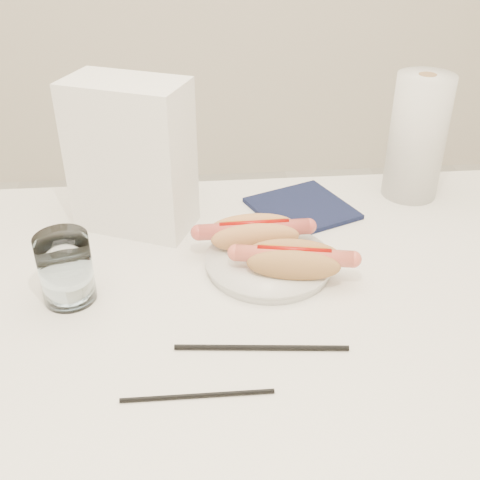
{
  "coord_description": "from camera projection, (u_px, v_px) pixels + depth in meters",
  "views": [
    {
      "loc": [
        -0.04,
        -0.74,
        1.31
      ],
      "look_at": [
        0.03,
        0.05,
        0.82
      ],
      "focal_mm": 44.28,
      "sensor_mm": 36.0,
      "label": 1
    }
  ],
  "objects": [
    {
      "name": "navy_napkin",
      "position": [
        302.0,
        208.0,
        1.15
      ],
      "size": [
        0.22,
        0.22,
        0.01
      ],
      "primitive_type": "cube",
      "rotation": [
        0.0,
        0.0,
        0.4
      ],
      "color": "black",
      "rests_on": "table"
    },
    {
      "name": "hotdog_right",
      "position": [
        294.0,
        260.0,
        0.93
      ],
      "size": [
        0.19,
        0.1,
        0.05
      ],
      "rotation": [
        0.0,
        0.0,
        -0.19
      ],
      "color": "#B88048",
      "rests_on": "plate"
    },
    {
      "name": "chopstick_near",
      "position": [
        198.0,
        396.0,
        0.74
      ],
      "size": [
        0.19,
        0.01,
        0.01
      ],
      "primitive_type": "cylinder",
      "rotation": [
        0.0,
        1.57,
        -0.01
      ],
      "color": "black",
      "rests_on": "table"
    },
    {
      "name": "water_glass",
      "position": [
        66.0,
        269.0,
        0.88
      ],
      "size": [
        0.08,
        0.08,
        0.11
      ],
      "primitive_type": "cylinder",
      "color": "white",
      "rests_on": "table"
    },
    {
      "name": "napkin_box",
      "position": [
        131.0,
        157.0,
        1.04
      ],
      "size": [
        0.23,
        0.18,
        0.27
      ],
      "primitive_type": "cube",
      "rotation": [
        0.0,
        0.0,
        -0.41
      ],
      "color": "white",
      "rests_on": "table"
    },
    {
      "name": "paper_towel_roll",
      "position": [
        417.0,
        137.0,
        1.15
      ],
      "size": [
        0.13,
        0.13,
        0.24
      ],
      "primitive_type": "cylinder",
      "rotation": [
        0.0,
        0.0,
        -0.23
      ],
      "color": "silver",
      "rests_on": "table"
    },
    {
      "name": "chopstick_far",
      "position": [
        261.0,
        348.0,
        0.81
      ],
      "size": [
        0.24,
        0.03,
        0.01
      ],
      "primitive_type": "cylinder",
      "rotation": [
        0.0,
        1.57,
        -0.1
      ],
      "color": "black",
      "rests_on": "table"
    },
    {
      "name": "plate",
      "position": [
        269.0,
        264.0,
        0.98
      ],
      "size": [
        0.21,
        0.21,
        0.02
      ],
      "primitive_type": "cylinder",
      "rotation": [
        0.0,
        0.0,
        -0.04
      ],
      "color": "white",
      "rests_on": "table"
    },
    {
      "name": "table",
      "position": [
        221.0,
        324.0,
        0.95
      ],
      "size": [
        1.2,
        0.8,
        0.75
      ],
      "color": "white",
      "rests_on": "ground"
    },
    {
      "name": "hotdog_left",
      "position": [
        254.0,
        233.0,
        1.0
      ],
      "size": [
        0.19,
        0.08,
        0.05
      ],
      "rotation": [
        0.0,
        0.0,
        0.02
      ],
      "color": "tan",
      "rests_on": "plate"
    }
  ]
}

